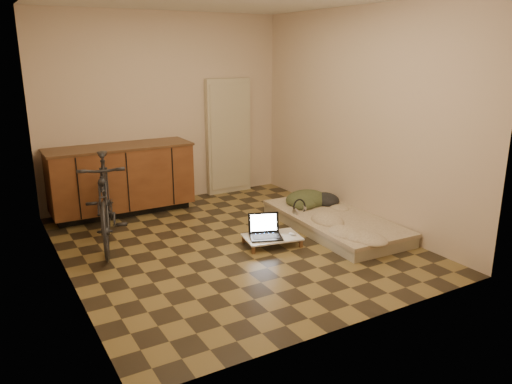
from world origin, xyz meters
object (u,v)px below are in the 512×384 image
bicycle (105,196)px  futon (334,222)px  lap_desk (272,237)px  laptop (265,232)px

bicycle → futon: size_ratio=0.87×
bicycle → lap_desk: bicycle is taller
futon → lap_desk: futon is taller
bicycle → futon: (2.50, -0.89, -0.47)m
bicycle → laptop: size_ratio=3.92×
lap_desk → laptop: (-0.07, 0.04, 0.06)m
futon → laptop: bearing=-176.0°
futon → lap_desk: size_ratio=2.88×
futon → lap_desk: bearing=-173.3°
futon → laptop: size_ratio=4.49×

